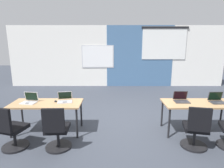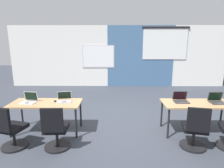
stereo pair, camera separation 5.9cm
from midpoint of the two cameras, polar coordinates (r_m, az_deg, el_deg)
The scene contains 12 objects.
ground_plane at distance 5.21m, azimuth 2.91°, elevation -11.07°, with size 24.00×24.00×0.00m.
back_wall_assembly at distance 8.99m, azimuth 2.18°, elevation 8.33°, with size 10.00×0.27×2.80m.
desk_near_left at distance 4.67m, azimuth -18.82°, elevation -5.97°, with size 1.60×0.70×0.72m.
desk_near_right at distance 4.82m, azimuth 24.69°, elevation -5.87°, with size 1.60×0.70×0.72m.
laptop_near_right_inner at distance 4.74m, azimuth 20.29°, elevation -4.41°, with size 0.33×0.29×0.23m.
chair_near_right_inner at distance 4.18m, azimuth 24.01°, elevation -12.84°, with size 0.52×0.58×0.92m.
laptop_near_left_end at distance 4.78m, azimuth -23.28°, elevation -4.49°, with size 0.37×0.32×0.23m.
chair_near_left_end at distance 4.32m, azimuth -27.86°, elevation -12.40°, with size 0.55×0.60×0.92m.
laptop_near_left_inner at distance 4.60m, azimuth -13.74°, elevation -4.49°, with size 0.38×0.37×0.22m.
mouse_near_left_inner at distance 4.64m, azimuth -16.37°, elevation -4.92°, with size 0.09×0.11×0.03m.
chair_near_left_inner at distance 3.97m, azimuth -16.12°, elevation -13.56°, with size 0.52×0.55×0.92m.
laptop_near_right_end at distance 5.01m, azimuth 29.24°, elevation -4.35°, with size 0.34×0.29×0.23m.
Camera 2 is at (-0.18, -4.76, 2.10)m, focal length 30.47 mm.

